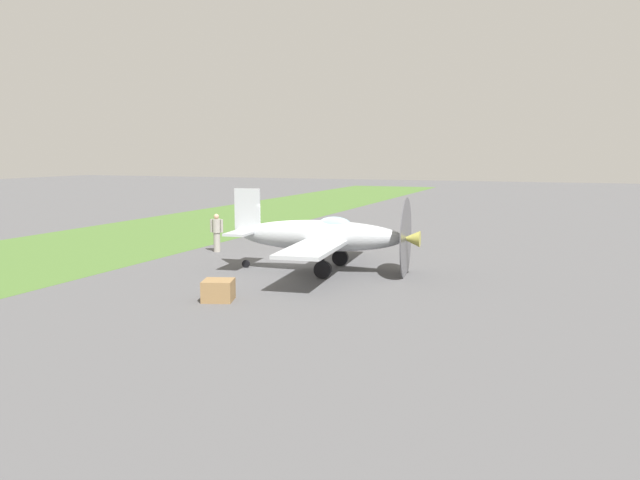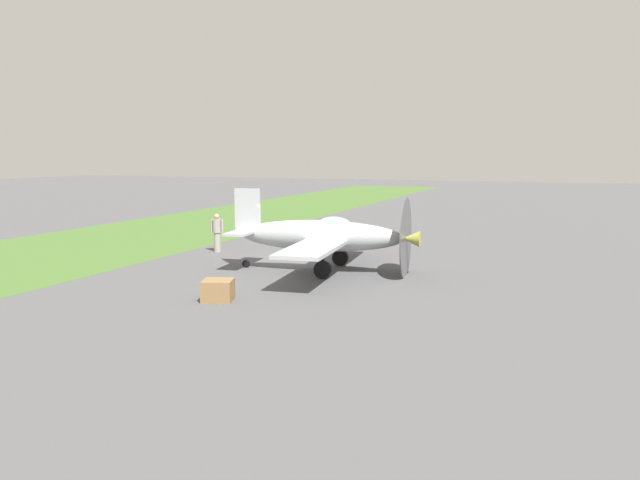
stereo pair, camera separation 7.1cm
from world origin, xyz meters
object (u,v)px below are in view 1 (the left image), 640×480
Objects in this scene: supply_crate at (218,290)px; fuel_drum at (254,230)px; airplane_lead at (324,236)px; ground_crew_chief at (217,232)px.

fuel_drum is at bearing -157.46° from supply_crate.
fuel_drum is (-7.39, -6.69, -0.91)m from airplane_lead.
ground_crew_chief is 4.65m from fuel_drum.
fuel_drum reaches higher than supply_crate.
supply_crate is at bearing -18.46° from airplane_lead.
ground_crew_chief is (-2.78, -6.24, -0.44)m from airplane_lead.
airplane_lead reaches higher than ground_crew_chief.
airplane_lead is 6.85m from ground_crew_chief.
ground_crew_chief reaches higher than supply_crate.
fuel_drum is 1.00× the size of supply_crate.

